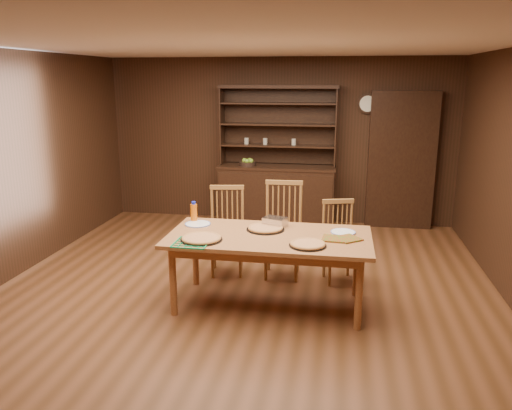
% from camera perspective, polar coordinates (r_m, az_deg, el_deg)
% --- Properties ---
extents(floor, '(6.00, 6.00, 0.00)m').
position_cam_1_polar(floor, '(5.52, -1.41, -10.06)').
color(floor, brown).
rests_on(floor, ground).
extents(room_shell, '(6.00, 6.00, 6.00)m').
position_cam_1_polar(room_shell, '(5.08, -1.52, 6.39)').
color(room_shell, white).
rests_on(room_shell, floor).
extents(china_hutch, '(1.84, 0.52, 2.17)m').
position_cam_1_polar(china_hutch, '(7.93, 2.39, 2.05)').
color(china_hutch, black).
rests_on(china_hutch, floor).
extents(doorway, '(1.00, 0.18, 2.10)m').
position_cam_1_polar(doorway, '(7.98, 16.28, 4.89)').
color(doorway, black).
rests_on(doorway, floor).
extents(wall_clock, '(0.30, 0.05, 0.30)m').
position_cam_1_polar(wall_clock, '(7.91, 12.63, 11.24)').
color(wall_clock, black).
rests_on(wall_clock, room_shell).
extents(dining_table, '(2.03, 1.01, 0.75)m').
position_cam_1_polar(dining_table, '(5.02, 1.51, -4.28)').
color(dining_table, '#AA713B').
rests_on(dining_table, floor).
extents(chair_left, '(0.49, 0.47, 1.04)m').
position_cam_1_polar(chair_left, '(5.96, -3.33, -2.53)').
color(chair_left, '#9D6636').
rests_on(chair_left, floor).
extents(chair_center, '(0.48, 0.46, 1.12)m').
position_cam_1_polar(chair_center, '(5.87, 3.10, -2.38)').
color(chair_center, '#9D6636').
rests_on(chair_center, floor).
extents(chair_right, '(0.47, 0.45, 0.93)m').
position_cam_1_polar(chair_right, '(5.81, 9.44, -3.78)').
color(chair_right, '#9D6636').
rests_on(chair_right, floor).
extents(pizza_left, '(0.41, 0.41, 0.04)m').
position_cam_1_polar(pizza_left, '(4.87, -6.26, -3.82)').
color(pizza_left, black).
rests_on(pizza_left, dining_table).
extents(pizza_right, '(0.35, 0.35, 0.04)m').
position_cam_1_polar(pizza_right, '(4.70, 5.94, -4.48)').
color(pizza_right, black).
rests_on(pizza_right, dining_table).
extents(pizza_center, '(0.39, 0.39, 0.04)m').
position_cam_1_polar(pizza_center, '(5.17, 1.09, -2.67)').
color(pizza_center, black).
rests_on(pizza_center, dining_table).
extents(cooling_rack, '(0.36, 0.36, 0.01)m').
position_cam_1_polar(cooling_rack, '(4.79, -7.37, -4.29)').
color(cooling_rack, '#0B924E').
rests_on(cooling_rack, dining_table).
extents(plate_left, '(0.28, 0.28, 0.02)m').
position_cam_1_polar(plate_left, '(5.38, -6.67, -2.17)').
color(plate_left, white).
rests_on(plate_left, dining_table).
extents(plate_right, '(0.25, 0.25, 0.02)m').
position_cam_1_polar(plate_right, '(5.14, 9.92, -3.07)').
color(plate_right, white).
rests_on(plate_right, dining_table).
extents(foil_dish, '(0.28, 0.24, 0.09)m').
position_cam_1_polar(foil_dish, '(5.30, 2.21, -1.93)').
color(foil_dish, silver).
rests_on(foil_dish, dining_table).
extents(juice_bottle, '(0.07, 0.07, 0.23)m').
position_cam_1_polar(juice_bottle, '(5.48, -7.12, -0.84)').
color(juice_bottle, '#DB620B').
rests_on(juice_bottle, dining_table).
extents(pot_holder_a, '(0.30, 0.30, 0.02)m').
position_cam_1_polar(pot_holder_a, '(4.95, 10.45, -3.81)').
color(pot_holder_a, '#B41D14').
rests_on(pot_holder_a, dining_table).
extents(pot_holder_b, '(0.24, 0.24, 0.02)m').
position_cam_1_polar(pot_holder_b, '(4.93, 8.85, -3.82)').
color(pot_holder_b, '#B41D14').
rests_on(pot_holder_b, dining_table).
extents(fruit_bowl, '(0.26, 0.26, 0.12)m').
position_cam_1_polar(fruit_bowl, '(7.86, -0.96, 4.84)').
color(fruit_bowl, black).
rests_on(fruit_bowl, china_hutch).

